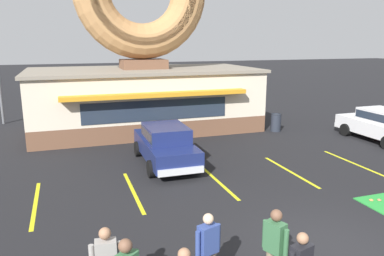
# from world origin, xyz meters

# --- Properties ---
(ground_plane) EXTENTS (160.00, 160.00, 0.00)m
(ground_plane) POSITION_xyz_m (0.00, 0.00, 0.00)
(ground_plane) COLOR black
(donut_shop_building) EXTENTS (12.30, 6.75, 10.96)m
(donut_shop_building) POSITION_xyz_m (-1.66, 13.94, 3.74)
(donut_shop_building) COLOR brown
(donut_shop_building) RESTS_ON ground
(mini_donut_near_left) EXTENTS (0.13, 0.13, 0.04)m
(mini_donut_near_left) POSITION_xyz_m (3.12, 1.76, 0.05)
(mini_donut_near_left) COLOR #A5724C
(mini_donut_near_left) RESTS_ON putting_mat
(mini_donut_far_left) EXTENTS (0.13, 0.13, 0.04)m
(mini_donut_far_left) POSITION_xyz_m (2.88, 1.83, 0.05)
(mini_donut_far_left) COLOR #D17F47
(mini_donut_far_left) RESTS_ON putting_mat
(car_navy) EXTENTS (2.02, 4.58, 1.60)m
(car_navy) POSITION_xyz_m (-2.20, 7.42, 0.87)
(car_navy) COLOR navy
(car_navy) RESTS_ON ground
(car_white) EXTENTS (1.99, 4.57, 1.60)m
(car_white) POSITION_xyz_m (8.77, 7.42, 0.87)
(car_white) COLOR silver
(car_white) RESTS_ON ground
(pedestrian_hooded_kid) EXTENTS (0.36, 0.56, 1.74)m
(pedestrian_hooded_kid) POSITION_xyz_m (-2.22, -0.89, 0.97)
(pedestrian_hooded_kid) COLOR #7F7056
(pedestrian_hooded_kid) RESTS_ON ground
(pedestrian_leather_jacket_man) EXTENTS (0.57, 0.34, 1.62)m
(pedestrian_leather_jacket_man) POSITION_xyz_m (-3.41, -0.40, 0.89)
(pedestrian_leather_jacket_man) COLOR #7F7056
(pedestrian_leather_jacket_man) RESTS_ON ground
(trash_bin) EXTENTS (0.57, 0.57, 0.97)m
(trash_bin) POSITION_xyz_m (4.98, 10.92, 0.50)
(trash_bin) COLOR #232833
(trash_bin) RESTS_ON ground
(parking_stripe_far_left) EXTENTS (0.12, 3.60, 0.01)m
(parking_stripe_far_left) POSITION_xyz_m (-6.95, 5.00, 0.00)
(parking_stripe_far_left) COLOR yellow
(parking_stripe_far_left) RESTS_ON ground
(parking_stripe_left) EXTENTS (0.12, 3.60, 0.01)m
(parking_stripe_left) POSITION_xyz_m (-3.95, 5.00, 0.00)
(parking_stripe_left) COLOR yellow
(parking_stripe_left) RESTS_ON ground
(parking_stripe_mid_left) EXTENTS (0.12, 3.60, 0.01)m
(parking_stripe_mid_left) POSITION_xyz_m (-0.95, 5.00, 0.00)
(parking_stripe_mid_left) COLOR yellow
(parking_stripe_mid_left) RESTS_ON ground
(parking_stripe_centre) EXTENTS (0.12, 3.60, 0.01)m
(parking_stripe_centre) POSITION_xyz_m (2.05, 5.00, 0.00)
(parking_stripe_centre) COLOR yellow
(parking_stripe_centre) RESTS_ON ground
(parking_stripe_mid_right) EXTENTS (0.12, 3.60, 0.01)m
(parking_stripe_mid_right) POSITION_xyz_m (5.05, 5.00, 0.00)
(parking_stripe_mid_right) COLOR yellow
(parking_stripe_mid_right) RESTS_ON ground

